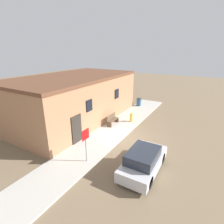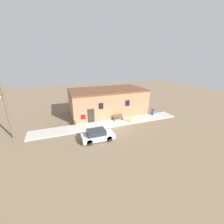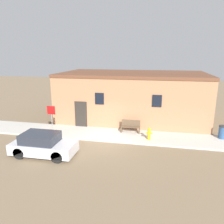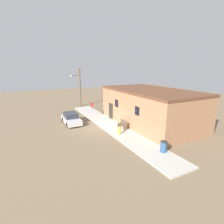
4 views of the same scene
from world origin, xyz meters
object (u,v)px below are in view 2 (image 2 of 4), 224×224
object	(u,v)px
fire_hydrant	(130,119)
trash_bin	(153,112)
utility_pole	(7,110)
parked_car	(97,135)
stop_sign	(83,119)
bench	(118,117)

from	to	relation	value
fire_hydrant	trash_bin	bearing A→B (deg)	14.06
trash_bin	utility_pole	xyz separation A→B (m)	(-20.64, -0.62, 3.05)
fire_hydrant	utility_pole	bearing A→B (deg)	177.61
fire_hydrant	trash_bin	world-z (taller)	trash_bin
utility_pole	parked_car	distance (m)	10.75
stop_sign	trash_bin	bearing A→B (deg)	7.02
stop_sign	trash_bin	xyz separation A→B (m)	(12.17, 1.50, -1.00)
bench	trash_bin	distance (m)	6.49
bench	trash_bin	xyz separation A→B (m)	(6.49, 0.03, 0.02)
utility_pole	bench	bearing A→B (deg)	2.36
trash_bin	utility_pole	world-z (taller)	utility_pole
stop_sign	bench	size ratio (longest dim) A/B	1.48
fire_hydrant	stop_sign	distance (m)	7.20
fire_hydrant	utility_pole	distance (m)	15.91
fire_hydrant	stop_sign	bearing A→B (deg)	-178.12
fire_hydrant	trash_bin	distance (m)	5.21
trash_bin	fire_hydrant	bearing A→B (deg)	-165.94
stop_sign	utility_pole	distance (m)	8.76
stop_sign	bench	distance (m)	5.96
parked_car	bench	bearing A→B (deg)	45.16
fire_hydrant	bench	bearing A→B (deg)	139.43
trash_bin	parked_car	distance (m)	12.13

